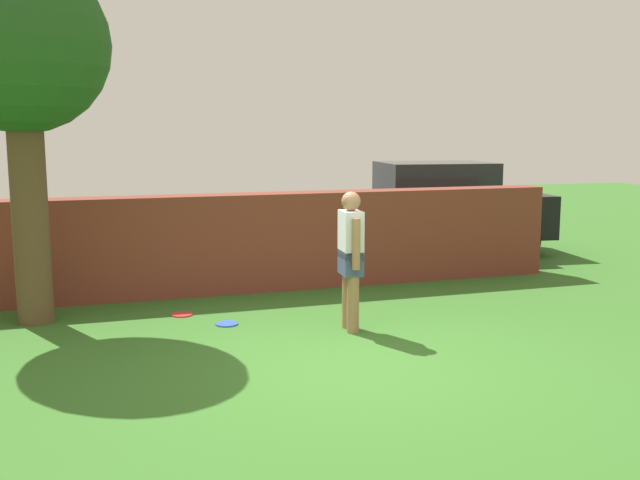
# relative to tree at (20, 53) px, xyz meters

# --- Properties ---
(ground_plane) EXTENTS (40.00, 40.00, 0.00)m
(ground_plane) POSITION_rel_tree_xyz_m (3.09, -2.68, -3.19)
(ground_plane) COLOR #336623
(brick_wall) EXTENTS (12.01, 0.50, 1.41)m
(brick_wall) POSITION_rel_tree_xyz_m (1.59, 0.94, -2.49)
(brick_wall) COLOR brown
(brick_wall) RESTS_ON ground
(tree) EXTENTS (2.05, 2.05, 4.32)m
(tree) POSITION_rel_tree_xyz_m (0.00, 0.00, 0.00)
(tree) COLOR brown
(tree) RESTS_ON ground
(person) EXTENTS (0.25, 0.54, 1.62)m
(person) POSITION_rel_tree_xyz_m (3.51, -1.50, -2.29)
(person) COLOR #9E704C
(person) RESTS_ON ground
(car) EXTENTS (4.37, 2.29, 1.72)m
(car) POSITION_rel_tree_xyz_m (6.83, 2.94, -2.33)
(car) COLOR black
(car) RESTS_ON ground
(frisbee_blue) EXTENTS (0.27, 0.27, 0.02)m
(frisbee_blue) POSITION_rel_tree_xyz_m (2.18, -0.83, -3.18)
(frisbee_blue) COLOR blue
(frisbee_blue) RESTS_ON ground
(frisbee_red) EXTENTS (0.27, 0.27, 0.02)m
(frisbee_red) POSITION_rel_tree_xyz_m (1.72, -0.21, -3.18)
(frisbee_red) COLOR red
(frisbee_red) RESTS_ON ground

